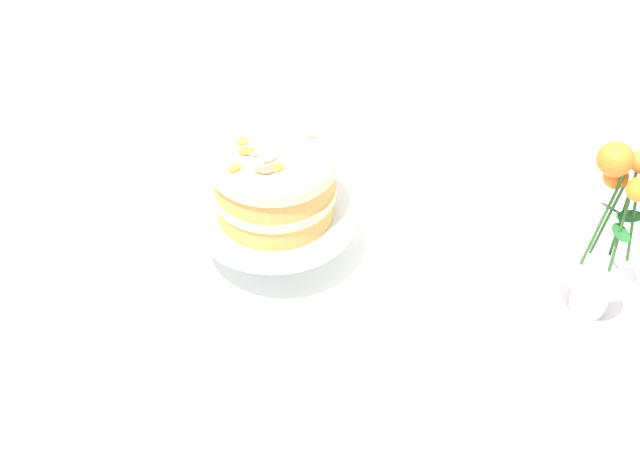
% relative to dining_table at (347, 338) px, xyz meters
% --- Properties ---
extents(dining_table, '(1.40, 1.00, 0.74)m').
position_rel_dining_table_xyz_m(dining_table, '(0.00, 0.00, 0.00)').
color(dining_table, white).
rests_on(dining_table, ground).
extents(linen_napkin, '(0.35, 0.35, 0.00)m').
position_rel_dining_table_xyz_m(linen_napkin, '(-0.15, 0.10, 0.09)').
color(linen_napkin, white).
rests_on(linen_napkin, dining_table).
extents(cake_stand, '(0.29, 0.29, 0.10)m').
position_rel_dining_table_xyz_m(cake_stand, '(-0.15, 0.10, 0.17)').
color(cake_stand, silver).
rests_on(cake_stand, linen_napkin).
extents(layer_cake, '(0.22, 0.22, 0.13)m').
position_rel_dining_table_xyz_m(layer_cake, '(-0.15, 0.10, 0.25)').
color(layer_cake, tan).
rests_on(layer_cake, cake_stand).
extents(flower_vase, '(0.12, 0.11, 0.34)m').
position_rel_dining_table_xyz_m(flower_vase, '(0.40, 0.08, 0.24)').
color(flower_vase, silver).
rests_on(flower_vase, dining_table).
extents(loose_petal_0, '(0.04, 0.05, 0.01)m').
position_rel_dining_table_xyz_m(loose_petal_0, '(0.01, -0.26, 0.09)').
color(loose_petal_0, pink).
rests_on(loose_petal_0, dining_table).
extents(loose_petal_3, '(0.04, 0.03, 0.01)m').
position_rel_dining_table_xyz_m(loose_petal_3, '(0.45, 0.29, 0.09)').
color(loose_petal_3, pink).
rests_on(loose_petal_3, dining_table).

